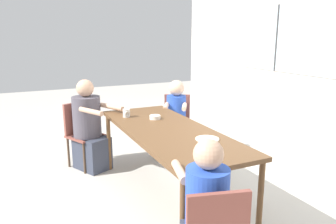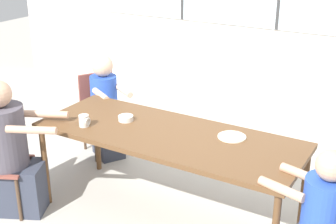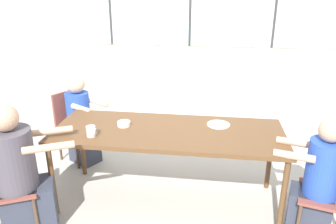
{
  "view_description": "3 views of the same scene",
  "coord_description": "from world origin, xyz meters",
  "px_view_note": "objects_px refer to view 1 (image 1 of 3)",
  "views": [
    {
      "loc": [
        2.93,
        -1.38,
        1.72
      ],
      "look_at": [
        0.0,
        0.0,
        0.96
      ],
      "focal_mm": 35.0,
      "sensor_mm": 36.0,
      "label": 1
    },
    {
      "loc": [
        1.71,
        -2.91,
        2.31
      ],
      "look_at": [
        0.0,
        0.0,
        0.96
      ],
      "focal_mm": 50.0,
      "sensor_mm": 36.0,
      "label": 2
    },
    {
      "loc": [
        0.38,
        -2.78,
        2.03
      ],
      "look_at": [
        0.0,
        0.0,
        0.96
      ],
      "focal_mm": 35.0,
      "sensor_mm": 36.0,
      "label": 3
    }
  ],
  "objects_px": {
    "person_man_blue_shirt": "(205,224)",
    "bowl_white_shallow": "(155,117)",
    "person_woman_green_shirt": "(89,130)",
    "person_man_teal_shirt": "(176,121)",
    "chair_for_man_teal_shirt": "(177,119)",
    "coffee_mug": "(126,113)",
    "chair_for_woman_green_shirt": "(81,129)"
  },
  "relations": [
    {
      "from": "person_man_blue_shirt",
      "to": "bowl_white_shallow",
      "type": "distance_m",
      "value": 1.78
    },
    {
      "from": "bowl_white_shallow",
      "to": "person_woman_green_shirt",
      "type": "bearing_deg",
      "value": -141.05
    },
    {
      "from": "person_man_teal_shirt",
      "to": "bowl_white_shallow",
      "type": "bearing_deg",
      "value": 78.72
    },
    {
      "from": "chair_for_man_teal_shirt",
      "to": "person_man_teal_shirt",
      "type": "distance_m",
      "value": 0.16
    },
    {
      "from": "person_man_teal_shirt",
      "to": "bowl_white_shallow",
      "type": "height_order",
      "value": "person_man_teal_shirt"
    },
    {
      "from": "coffee_mug",
      "to": "person_woman_green_shirt",
      "type": "bearing_deg",
      "value": -147.24
    },
    {
      "from": "person_man_teal_shirt",
      "to": "bowl_white_shallow",
      "type": "xyz_separation_m",
      "value": [
        0.71,
        -0.63,
        0.29
      ]
    },
    {
      "from": "chair_for_woman_green_shirt",
      "to": "person_man_blue_shirt",
      "type": "xyz_separation_m",
      "value": [
        2.62,
        0.31,
        -0.0
      ]
    },
    {
      "from": "person_woman_green_shirt",
      "to": "chair_for_woman_green_shirt",
      "type": "bearing_deg",
      "value": -90.0
    },
    {
      "from": "chair_for_woman_green_shirt",
      "to": "person_man_blue_shirt",
      "type": "bearing_deg",
      "value": 71.14
    },
    {
      "from": "bowl_white_shallow",
      "to": "coffee_mug",
      "type": "bearing_deg",
      "value": -129.9
    },
    {
      "from": "chair_for_man_teal_shirt",
      "to": "person_woman_green_shirt",
      "type": "bearing_deg",
      "value": 34.4
    },
    {
      "from": "person_woman_green_shirt",
      "to": "person_man_blue_shirt",
      "type": "distance_m",
      "value": 2.48
    },
    {
      "from": "chair_for_woman_green_shirt",
      "to": "coffee_mug",
      "type": "xyz_separation_m",
      "value": [
        0.68,
        0.41,
        0.32
      ]
    },
    {
      "from": "chair_for_woman_green_shirt",
      "to": "person_woman_green_shirt",
      "type": "distance_m",
      "value": 0.17
    },
    {
      "from": "person_man_blue_shirt",
      "to": "coffee_mug",
      "type": "relative_size",
      "value": 11.37
    },
    {
      "from": "bowl_white_shallow",
      "to": "chair_for_man_teal_shirt",
      "type": "bearing_deg",
      "value": 140.15
    },
    {
      "from": "chair_for_man_teal_shirt",
      "to": "person_man_blue_shirt",
      "type": "distance_m",
      "value": 2.79
    },
    {
      "from": "chair_for_man_teal_shirt",
      "to": "person_woman_green_shirt",
      "type": "height_order",
      "value": "person_woman_green_shirt"
    },
    {
      "from": "person_man_blue_shirt",
      "to": "person_man_teal_shirt",
      "type": "bearing_deg",
      "value": 82.16
    },
    {
      "from": "chair_for_woman_green_shirt",
      "to": "person_man_teal_shirt",
      "type": "xyz_separation_m",
      "value": [
        0.2,
        1.31,
        0.01
      ]
    },
    {
      "from": "coffee_mug",
      "to": "person_man_teal_shirt",
      "type": "bearing_deg",
      "value": 118.41
    },
    {
      "from": "chair_for_woman_green_shirt",
      "to": "person_woman_green_shirt",
      "type": "relative_size",
      "value": 0.73
    },
    {
      "from": "person_woman_green_shirt",
      "to": "coffee_mug",
      "type": "height_order",
      "value": "person_woman_green_shirt"
    },
    {
      "from": "chair_for_woman_green_shirt",
      "to": "person_man_blue_shirt",
      "type": "distance_m",
      "value": 2.64
    },
    {
      "from": "chair_for_woman_green_shirt",
      "to": "chair_for_man_teal_shirt",
      "type": "xyz_separation_m",
      "value": [
        0.06,
        1.39,
        0.0
      ]
    },
    {
      "from": "chair_for_woman_green_shirt",
      "to": "chair_for_man_teal_shirt",
      "type": "distance_m",
      "value": 1.39
    },
    {
      "from": "chair_for_woman_green_shirt",
      "to": "person_woman_green_shirt",
      "type": "height_order",
      "value": "person_woman_green_shirt"
    },
    {
      "from": "person_man_blue_shirt",
      "to": "chair_for_woman_green_shirt",
      "type": "bearing_deg",
      "value": 111.3
    },
    {
      "from": "person_man_blue_shirt",
      "to": "coffee_mug",
      "type": "xyz_separation_m",
      "value": [
        -1.94,
        0.1,
        0.32
      ]
    },
    {
      "from": "chair_for_woman_green_shirt",
      "to": "person_man_blue_shirt",
      "type": "height_order",
      "value": "person_man_blue_shirt"
    },
    {
      "from": "chair_for_man_teal_shirt",
      "to": "bowl_white_shallow",
      "type": "relative_size",
      "value": 6.75
    }
  ]
}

